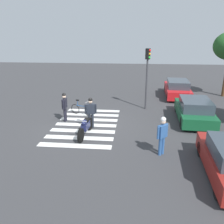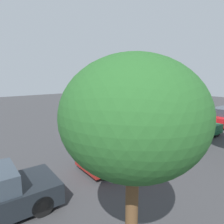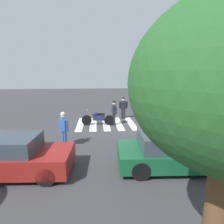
{
  "view_description": "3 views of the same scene",
  "coord_description": "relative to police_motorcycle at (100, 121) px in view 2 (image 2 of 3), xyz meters",
  "views": [
    {
      "loc": [
        12.5,
        2.74,
        5.01
      ],
      "look_at": [
        0.15,
        1.54,
        0.89
      ],
      "focal_mm": 37.67,
      "sensor_mm": 36.0,
      "label": 1
    },
    {
      "loc": [
        10.71,
        12.79,
        4.02
      ],
      "look_at": [
        0.8,
        0.99,
        1.24
      ],
      "focal_mm": 32.45,
      "sensor_mm": 36.0,
      "label": 2
    },
    {
      "loc": [
        1.56,
        12.68,
        3.55
      ],
      "look_at": [
        0.54,
        0.93,
        1.04
      ],
      "focal_mm": 29.61,
      "sensor_mm": 36.0,
      "label": 3
    }
  ],
  "objects": [
    {
      "name": "traffic_light_pole",
      "position": [
        -4.92,
        3.28,
        2.3
      ],
      "size": [
        0.33,
        0.35,
        4.13
      ],
      "color": "#38383D",
      "rests_on": "ground_plane"
    },
    {
      "name": "car_green_compact",
      "position": [
        -2.85,
        6.1,
        0.18
      ],
      "size": [
        4.56,
        2.16,
        1.36
      ],
      "color": "black",
      "rests_on": "ground_plane"
    },
    {
      "name": "street_tree_far",
      "position": [
        6.63,
        9.98,
        2.79
      ],
      "size": [
        2.7,
        2.7,
        4.43
      ],
      "color": "brown",
      "rests_on": "ground_plane"
    },
    {
      "name": "leaning_bicycle",
      "position": [
        -3.2,
        -0.91,
        -0.11
      ],
      "size": [
        0.73,
        1.59,
        0.98
      ],
      "color": "black",
      "rests_on": "ground_plane"
    },
    {
      "name": "officer_on_foot",
      "position": [
        -2.0,
        -1.65,
        0.53
      ],
      "size": [
        0.66,
        0.23,
        1.75
      ],
      "color": "black",
      "rests_on": "ground_plane"
    },
    {
      "name": "police_motorcycle",
      "position": [
        0.0,
        0.0,
        0.0
      ],
      "size": [
        2.27,
        0.62,
        1.06
      ],
      "color": "black",
      "rests_on": "ground_plane"
    },
    {
      "name": "ground_plane",
      "position": [
        -1.46,
        -0.29,
        -0.47
      ],
      "size": [
        60.0,
        60.0,
        0.0
      ],
      "primitive_type": "plane",
      "color": "#38383A"
    },
    {
      "name": "crosswalk_stripes",
      "position": [
        -1.46,
        -0.29,
        -0.47
      ],
      "size": [
        5.85,
        3.55,
        0.01
      ],
      "color": "silver",
      "rests_on": "ground_plane"
    },
    {
      "name": "car_maroon_wagon",
      "position": [
        3.17,
        6.06,
        0.19
      ],
      "size": [
        4.26,
        1.98,
        1.39
      ],
      "color": "black",
      "rests_on": "ground_plane"
    },
    {
      "name": "pedestrian_bystander",
      "position": [
        1.69,
        3.7,
        0.53
      ],
      "size": [
        0.5,
        0.49,
        1.74
      ],
      "color": "#2D5999",
      "rests_on": "ground_plane"
    },
    {
      "name": "officer_by_motorcycle",
      "position": [
        -1.1,
        0.09,
        0.53
      ],
      "size": [
        0.3,
        0.64,
        1.74
      ],
      "color": "#1E232D",
      "rests_on": "ground_plane"
    }
  ]
}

